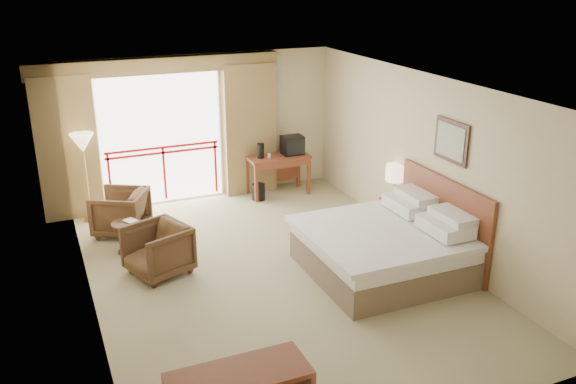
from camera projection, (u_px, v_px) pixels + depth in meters
name	position (u px, v px, depth m)	size (l,w,h in m)	color
floor	(274.00, 272.00, 8.82)	(7.00, 7.00, 0.00)	gray
ceiling	(272.00, 87.00, 7.89)	(7.00, 7.00, 0.00)	white
wall_back	(204.00, 127.00, 11.37)	(5.00, 5.00, 0.00)	beige
wall_front	(421.00, 308.00, 5.33)	(5.00, 5.00, 0.00)	beige
wall_left	(83.00, 211.00, 7.43)	(7.00, 7.00, 0.00)	beige
wall_right	(425.00, 163.00, 9.27)	(7.00, 7.00, 0.00)	beige
balcony_door	(162.00, 139.00, 11.11)	(2.40, 2.40, 0.00)	white
balcony_railing	(163.00, 160.00, 11.23)	(2.09, 0.03, 1.02)	#B30F12
curtain_left	(67.00, 148.00, 10.38)	(1.00, 0.26, 2.50)	olive
curtain_right	(249.00, 129.00, 11.59)	(1.00, 0.26, 2.50)	olive
valance	(157.00, 65.00, 10.56)	(4.40, 0.22, 0.28)	olive
hvac_vent	(268.00, 69.00, 11.48)	(0.50, 0.04, 0.50)	silver
bed	(386.00, 248.00, 8.72)	(2.13, 2.06, 0.97)	brown
headboard	(443.00, 220.00, 8.98)	(0.06, 2.10, 1.30)	maroon
framed_art	(451.00, 141.00, 8.57)	(0.04, 0.72, 0.60)	black
nightstand	(395.00, 215.00, 10.17)	(0.37, 0.44, 0.53)	maroon
table_lamp	(396.00, 173.00, 9.97)	(0.33, 0.33, 0.58)	tan
phone	(398.00, 201.00, 9.92)	(0.20, 0.15, 0.09)	black
desk	(277.00, 164.00, 11.72)	(1.18, 0.57, 0.77)	maroon
tv	(292.00, 145.00, 11.66)	(0.40, 0.32, 0.36)	black
coffee_maker	(261.00, 151.00, 11.45)	(0.13, 0.13, 0.28)	black
cup	(269.00, 156.00, 11.49)	(0.06, 0.06, 0.09)	white
wastebasket	(259.00, 192.00, 11.53)	(0.25, 0.25, 0.31)	black
armchair_far	(123.00, 233.00, 10.13)	(0.79, 0.82, 0.74)	#432A19
armchair_near	(160.00, 273.00, 8.80)	(0.78, 0.81, 0.73)	#432A19
side_table	(127.00, 232.00, 9.32)	(0.45, 0.45, 0.49)	black
book	(126.00, 223.00, 9.27)	(0.15, 0.21, 0.02)	white
floor_lamp	(83.00, 146.00, 10.17)	(0.40, 0.40, 1.56)	tan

